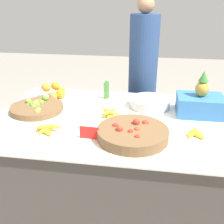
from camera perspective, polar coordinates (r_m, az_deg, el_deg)
ground_plane at (r=2.39m, az=-0.00°, el=-18.14°), size 12.00×12.00×0.00m
market_table at (r=2.16m, az=-0.00°, el=-10.54°), size 1.77×1.20×0.76m
lime_bowl at (r=2.17m, az=-16.04°, el=0.93°), size 0.41×0.41×0.09m
tomato_basket at (r=1.69m, az=4.57°, el=-4.62°), size 0.46×0.46×0.11m
orange_pile at (r=2.42m, az=-11.99°, el=4.39°), size 0.21×0.20×0.14m
metal_bowl at (r=2.18m, az=8.22°, el=2.02°), size 0.33×0.33×0.07m
price_sign at (r=1.68m, az=-5.00°, el=-4.53°), size 0.13×0.01×0.08m
produce_crate at (r=2.11m, az=18.62°, el=1.82°), size 0.35×0.26×0.35m
veg_bundle at (r=2.33m, az=-1.17°, el=4.74°), size 0.04×0.06×0.16m
banana_bunch_middle_left at (r=1.98m, az=-0.23°, el=-0.44°), size 0.18×0.17×0.06m
banana_bunch_back_center at (r=1.80m, az=17.70°, el=-4.47°), size 0.13×0.15×0.03m
banana_bunch_middle_right at (r=1.81m, az=-13.99°, el=-3.57°), size 0.18×0.15×0.05m
vendor_person at (r=2.84m, az=6.60°, el=6.19°), size 0.30×0.30×1.62m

